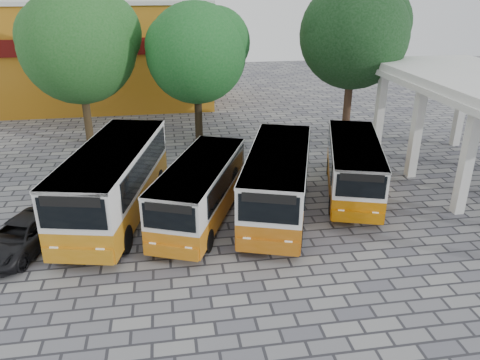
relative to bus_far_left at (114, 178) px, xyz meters
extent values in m
plane|color=#5A5A64|center=(7.20, -3.83, -1.84)|extent=(90.00, 90.00, 0.00)
cube|color=silver|center=(15.05, 6.67, 0.66)|extent=(0.45, 0.45, 5.00)
cube|color=silver|center=(20.35, 6.67, 0.66)|extent=(0.45, 0.45, 5.00)
cube|color=#AC6A12|center=(-3.80, 22.17, 2.16)|extent=(20.00, 10.00, 8.00)
cube|color=#590C0A|center=(-3.80, 17.07, 3.36)|extent=(20.00, 0.20, 1.20)
cube|color=silver|center=(-3.80, 22.17, 6.31)|extent=(20.40, 10.40, 0.30)
cube|color=#BD7510|center=(0.00, 0.01, -0.85)|extent=(4.48, 9.12, 1.15)
cube|color=white|center=(0.00, 0.01, 0.53)|extent=(4.48, 9.12, 1.61)
cube|color=white|center=(0.00, 0.01, 1.27)|extent=(4.54, 9.13, 0.13)
cube|color=black|center=(-1.33, 0.01, 0.55)|extent=(1.63, 7.06, 1.15)
cube|color=black|center=(1.33, 0.01, 0.55)|extent=(1.63, 7.06, 1.15)
cube|color=black|center=(0.00, -4.39, 0.55)|extent=(2.31, 0.57, 1.15)
cube|color=black|center=(0.00, -4.39, 1.01)|extent=(2.04, 0.51, 0.37)
cylinder|color=black|center=(-1.18, -2.83, -1.29)|extent=(0.31, 1.09, 1.09)
cylinder|color=black|center=(1.18, -2.83, -1.29)|extent=(0.31, 1.09, 1.09)
cylinder|color=black|center=(-1.18, 2.86, -1.29)|extent=(0.31, 1.09, 1.09)
cylinder|color=black|center=(1.18, 2.86, -1.29)|extent=(0.31, 1.09, 1.09)
cube|color=#BD6A0F|center=(3.62, -0.92, -1.01)|extent=(4.75, 7.56, 0.96)
cube|color=white|center=(3.62, -0.92, 0.13)|extent=(4.75, 7.56, 1.34)
cube|color=white|center=(3.62, -0.92, 0.75)|extent=(4.79, 7.58, 0.11)
cube|color=black|center=(2.51, -0.92, 0.15)|extent=(2.30, 5.58, 0.96)
cube|color=black|center=(4.73, -0.92, 0.15)|extent=(2.30, 5.58, 0.96)
cube|color=black|center=(3.62, -4.58, 0.15)|extent=(1.83, 0.78, 0.96)
cube|color=black|center=(3.62, -4.58, 0.53)|extent=(1.62, 0.70, 0.31)
cylinder|color=black|center=(2.64, -3.28, -1.38)|extent=(0.25, 0.91, 0.91)
cylinder|color=black|center=(4.60, -3.28, -1.38)|extent=(0.25, 0.91, 0.91)
cylinder|color=black|center=(2.64, 1.45, -1.38)|extent=(0.25, 0.91, 0.91)
cylinder|color=black|center=(4.60, 1.45, -1.38)|extent=(0.25, 0.91, 0.91)
cube|color=#A9580D|center=(7.01, -0.79, -0.92)|extent=(4.85, 8.43, 1.06)
cube|color=white|center=(7.01, -0.79, 0.35)|extent=(4.85, 8.43, 1.48)
cube|color=white|center=(7.01, -0.79, 1.03)|extent=(4.89, 8.45, 0.12)
cube|color=black|center=(5.78, -0.79, 0.37)|extent=(2.15, 6.34, 1.06)
cube|color=black|center=(8.24, -0.79, 0.37)|extent=(2.15, 6.34, 1.06)
cube|color=black|center=(7.01, -4.85, 0.37)|extent=(2.08, 0.73, 1.06)
cube|color=black|center=(7.01, -4.85, 0.79)|extent=(1.84, 0.66, 0.34)
cylinder|color=black|center=(5.92, -3.42, -1.33)|extent=(0.28, 1.01, 1.01)
cylinder|color=black|center=(8.10, -3.42, -1.33)|extent=(0.28, 1.01, 1.01)
cylinder|color=black|center=(5.92, 1.84, -1.33)|extent=(0.28, 1.01, 1.01)
cylinder|color=black|center=(8.10, 1.84, -1.33)|extent=(0.28, 1.01, 1.01)
cube|color=#B66300|center=(11.07, 0.66, -1.01)|extent=(4.34, 7.65, 0.96)
cube|color=white|center=(11.07, 0.66, 0.15)|extent=(4.34, 7.65, 1.35)
cube|color=white|center=(11.07, 0.66, 0.77)|extent=(4.39, 7.67, 0.11)
cube|color=black|center=(9.95, 0.66, 0.16)|extent=(1.90, 5.77, 0.96)
cube|color=black|center=(12.19, 0.66, 0.16)|extent=(1.90, 5.77, 0.96)
cube|color=black|center=(11.07, -3.03, 0.16)|extent=(1.89, 0.65, 0.96)
cube|color=black|center=(11.07, -3.03, 0.55)|extent=(1.68, 0.59, 0.31)
cylinder|color=black|center=(10.08, -1.73, -1.38)|extent=(0.26, 0.92, 0.92)
cylinder|color=black|center=(12.06, -1.73, -1.38)|extent=(0.26, 0.92, 0.92)
cylinder|color=black|center=(10.08, 3.04, -1.38)|extent=(0.26, 0.92, 0.92)
cylinder|color=black|center=(12.06, 3.04, -1.38)|extent=(0.26, 0.92, 0.92)
cylinder|color=#493720|center=(-2.54, 10.82, 0.38)|extent=(0.48, 0.48, 4.44)
sphere|color=#1C541B|center=(-2.54, 10.82, 4.21)|extent=(6.87, 6.87, 6.87)
sphere|color=#1C541B|center=(-1.17, 11.12, 4.90)|extent=(4.81, 4.81, 4.81)
sphere|color=#1C541B|center=(-3.75, 10.62, 4.72)|extent=(4.46, 4.46, 4.46)
cylinder|color=black|center=(4.41, 10.12, 0.19)|extent=(0.48, 0.48, 4.05)
sphere|color=#15571C|center=(4.41, 10.12, 3.72)|extent=(6.09, 6.09, 6.09)
sphere|color=#15571C|center=(5.63, 10.42, 4.33)|extent=(4.26, 4.26, 4.26)
sphere|color=#15571C|center=(3.35, 9.92, 4.18)|extent=(3.96, 3.96, 3.96)
cylinder|color=#4C3323|center=(13.86, 8.86, 0.52)|extent=(0.49, 0.49, 4.71)
sphere|color=black|center=(13.86, 8.86, 4.79)|extent=(6.53, 6.53, 6.53)
sphere|color=black|center=(15.17, 9.16, 5.44)|extent=(4.57, 4.57, 4.57)
sphere|color=black|center=(12.72, 8.66, 5.28)|extent=(4.25, 4.25, 4.25)
imported|color=black|center=(-3.42, -2.29, -1.23)|extent=(3.51, 4.84, 1.22)
camera|label=1|loc=(2.39, -19.02, 7.78)|focal=35.00mm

